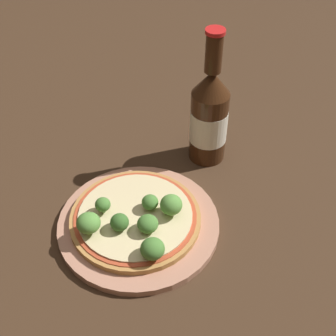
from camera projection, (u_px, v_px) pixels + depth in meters
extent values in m
plane|color=#3D2819|center=(139.00, 221.00, 0.73)|extent=(3.00, 3.00, 0.00)
cylinder|color=tan|center=(139.00, 224.00, 0.72)|extent=(0.25, 0.25, 0.01)
cylinder|color=#B77F42|center=(138.00, 219.00, 0.71)|extent=(0.20, 0.20, 0.01)
cylinder|color=#B74728|center=(138.00, 216.00, 0.70)|extent=(0.19, 0.19, 0.00)
cylinder|color=beige|center=(138.00, 216.00, 0.70)|extent=(0.17, 0.17, 0.00)
cylinder|color=#89A866|center=(153.00, 254.00, 0.65)|extent=(0.01, 0.01, 0.01)
ellipsoid|color=#477A33|center=(153.00, 249.00, 0.64)|extent=(0.03, 0.03, 0.03)
cylinder|color=#89A866|center=(171.00, 211.00, 0.70)|extent=(0.01, 0.01, 0.01)
ellipsoid|color=#568E3D|center=(171.00, 205.00, 0.69)|extent=(0.03, 0.03, 0.03)
cylinder|color=#89A866|center=(90.00, 229.00, 0.68)|extent=(0.01, 0.01, 0.01)
ellipsoid|color=#568E3D|center=(88.00, 223.00, 0.67)|extent=(0.04, 0.04, 0.03)
cylinder|color=#89A866|center=(148.00, 228.00, 0.68)|extent=(0.01, 0.01, 0.01)
ellipsoid|color=#477A33|center=(148.00, 224.00, 0.67)|extent=(0.03, 0.03, 0.02)
cylinder|color=#89A866|center=(103.00, 209.00, 0.70)|extent=(0.01, 0.01, 0.01)
ellipsoid|color=#477A33|center=(103.00, 204.00, 0.70)|extent=(0.02, 0.02, 0.02)
cylinder|color=#89A866|center=(120.00, 227.00, 0.68)|extent=(0.01, 0.01, 0.01)
ellipsoid|color=#386628|center=(120.00, 222.00, 0.68)|extent=(0.03, 0.03, 0.03)
cylinder|color=#89A866|center=(150.00, 206.00, 0.71)|extent=(0.01, 0.01, 0.01)
ellipsoid|color=#477A33|center=(150.00, 202.00, 0.70)|extent=(0.03, 0.03, 0.02)
cylinder|color=#381E0F|center=(208.00, 126.00, 0.80)|extent=(0.06, 0.06, 0.13)
cylinder|color=beige|center=(208.00, 125.00, 0.79)|extent=(0.06, 0.06, 0.06)
cone|color=#381E0F|center=(212.00, 83.00, 0.74)|extent=(0.06, 0.06, 0.04)
cylinder|color=#381E0F|center=(214.00, 53.00, 0.70)|extent=(0.03, 0.03, 0.06)
cylinder|color=red|center=(215.00, 31.00, 0.68)|extent=(0.03, 0.03, 0.01)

